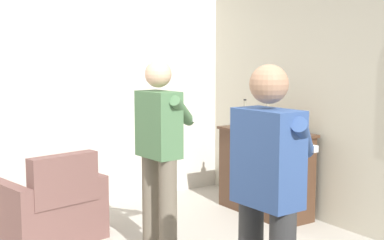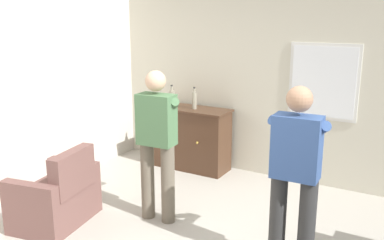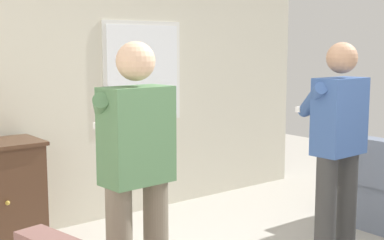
{
  "view_description": "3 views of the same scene",
  "coord_description": "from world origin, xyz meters",
  "px_view_note": "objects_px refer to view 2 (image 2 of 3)",
  "views": [
    {
      "loc": [
        3.04,
        -1.5,
        1.74
      ],
      "look_at": [
        -0.32,
        0.72,
        1.24
      ],
      "focal_mm": 50.0,
      "sensor_mm": 36.0,
      "label": 1
    },
    {
      "loc": [
        1.78,
        -2.93,
        2.25
      ],
      "look_at": [
        -0.38,
        0.77,
        1.18
      ],
      "focal_mm": 40.0,
      "sensor_mm": 36.0,
      "label": 2
    },
    {
      "loc": [
        -2.35,
        -1.84,
        1.65
      ],
      "look_at": [
        -0.34,
        0.73,
        1.2
      ],
      "focal_mm": 50.0,
      "sensor_mm": 36.0,
      "label": 3
    }
  ],
  "objects_px": {
    "bottle_wine_green": "(194,100)",
    "person_standing_right": "(295,171)",
    "sideboard_cabinet": "(192,138)",
    "armchair": "(57,198)",
    "bottle_liquor_amber": "(172,98)",
    "person_standing_left": "(157,139)"
  },
  "relations": [
    {
      "from": "bottle_wine_green",
      "to": "person_standing_left",
      "type": "relative_size",
      "value": 0.19
    },
    {
      "from": "bottle_wine_green",
      "to": "person_standing_left",
      "type": "bearing_deg",
      "value": -74.13
    },
    {
      "from": "sideboard_cabinet",
      "to": "bottle_wine_green",
      "type": "relative_size",
      "value": 3.54
    },
    {
      "from": "armchair",
      "to": "bottle_wine_green",
      "type": "xyz_separation_m",
      "value": [
        0.46,
        2.21,
        0.76
      ]
    },
    {
      "from": "armchair",
      "to": "person_standing_right",
      "type": "distance_m",
      "value": 2.61
    },
    {
      "from": "bottle_wine_green",
      "to": "armchair",
      "type": "bearing_deg",
      "value": -101.72
    },
    {
      "from": "bottle_wine_green",
      "to": "person_standing_right",
      "type": "relative_size",
      "value": 0.19
    },
    {
      "from": "bottle_wine_green",
      "to": "person_standing_left",
      "type": "height_order",
      "value": "person_standing_left"
    },
    {
      "from": "armchair",
      "to": "person_standing_right",
      "type": "height_order",
      "value": "person_standing_right"
    },
    {
      "from": "person_standing_left",
      "to": "person_standing_right",
      "type": "xyz_separation_m",
      "value": [
        1.58,
        -0.2,
        0.0
      ]
    },
    {
      "from": "sideboard_cabinet",
      "to": "person_standing_left",
      "type": "xyz_separation_m",
      "value": [
        0.5,
        -1.6,
        0.48
      ]
    },
    {
      "from": "bottle_wine_green",
      "to": "bottle_liquor_amber",
      "type": "distance_m",
      "value": 0.39
    },
    {
      "from": "armchair",
      "to": "sideboard_cabinet",
      "type": "xyz_separation_m",
      "value": [
        0.41,
        2.23,
        0.17
      ]
    },
    {
      "from": "bottle_wine_green",
      "to": "person_standing_right",
      "type": "height_order",
      "value": "person_standing_right"
    },
    {
      "from": "armchair",
      "to": "bottle_wine_green",
      "type": "bearing_deg",
      "value": 78.28
    },
    {
      "from": "sideboard_cabinet",
      "to": "person_standing_right",
      "type": "distance_m",
      "value": 2.79
    },
    {
      "from": "sideboard_cabinet",
      "to": "bottle_liquor_amber",
      "type": "xyz_separation_m",
      "value": [
        -0.34,
        -0.01,
        0.58
      ]
    },
    {
      "from": "armchair",
      "to": "person_standing_left",
      "type": "relative_size",
      "value": 0.58
    },
    {
      "from": "armchair",
      "to": "bottle_liquor_amber",
      "type": "distance_m",
      "value": 2.35
    },
    {
      "from": "sideboard_cabinet",
      "to": "person_standing_right",
      "type": "xyz_separation_m",
      "value": [
        2.08,
        -1.8,
        0.48
      ]
    },
    {
      "from": "bottle_wine_green",
      "to": "person_standing_right",
      "type": "distance_m",
      "value": 2.7
    },
    {
      "from": "bottle_liquor_amber",
      "to": "sideboard_cabinet",
      "type": "bearing_deg",
      "value": 1.58
    }
  ]
}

